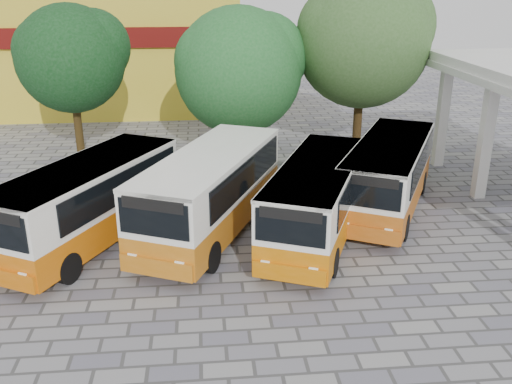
{
  "coord_description": "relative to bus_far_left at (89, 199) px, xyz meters",
  "views": [
    {
      "loc": [
        -3.53,
        -15.09,
        8.62
      ],
      "look_at": [
        -1.71,
        3.66,
        1.5
      ],
      "focal_mm": 40.0,
      "sensor_mm": 36.0,
      "label": 1
    }
  ],
  "objects": [
    {
      "name": "ground",
      "position": [
        7.41,
        -3.19,
        -1.64
      ],
      "size": [
        90.0,
        90.0,
        0.0
      ],
      "primitive_type": "plane",
      "color": "gray",
      "rests_on": "ground"
    },
    {
      "name": "shophouse_block",
      "position": [
        -3.59,
        22.79,
        2.52
      ],
      "size": [
        20.4,
        10.4,
        8.3
      ],
      "color": "gold",
      "rests_on": "ground"
    },
    {
      "name": "bus_far_left",
      "position": [
        0.0,
        0.0,
        0.0
      ],
      "size": [
        5.76,
        8.45,
        2.83
      ],
      "rotation": [
        0.0,
        0.0,
        -0.48
      ],
      "color": "#C15904",
      "rests_on": "ground"
    },
    {
      "name": "bus_centre_left",
      "position": [
        4.1,
        0.41,
        0.07
      ],
      "size": [
        5.62,
        8.8,
        2.95
      ],
      "rotation": [
        0.0,
        0.0,
        -0.42
      ],
      "color": "#B5640F",
      "rests_on": "ground"
    },
    {
      "name": "bus_centre_right",
      "position": [
        7.72,
        -0.45,
        -0.05
      ],
      "size": [
        5.1,
        8.18,
        2.75
      ],
      "rotation": [
        0.0,
        0.0,
        -0.4
      ],
      "color": "#C06402",
      "rests_on": "ground"
    },
    {
      "name": "bus_far_right",
      "position": [
        10.97,
        1.86,
        -0.03
      ],
      "size": [
        5.64,
        8.31,
        2.79
      ],
      "rotation": [
        0.0,
        0.0,
        -0.48
      ],
      "color": "#AB520F",
      "rests_on": "ground"
    },
    {
      "name": "tree_left",
      "position": [
        -2.16,
        9.98,
        3.52
      ],
      "size": [
        5.38,
        5.13,
        7.56
      ],
      "color": "#402E13",
      "rests_on": "ground"
    },
    {
      "name": "tree_middle",
      "position": [
        5.79,
        9.44,
        2.96
      ],
      "size": [
        6.44,
        6.13,
        7.46
      ],
      "color": "#32230E",
      "rests_on": "ground"
    },
    {
      "name": "tree_right",
      "position": [
        11.93,
        9.81,
        4.29
      ],
      "size": [
        6.93,
        6.6,
        9.02
      ],
      "color": "#3E2B12",
      "rests_on": "ground"
    }
  ]
}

